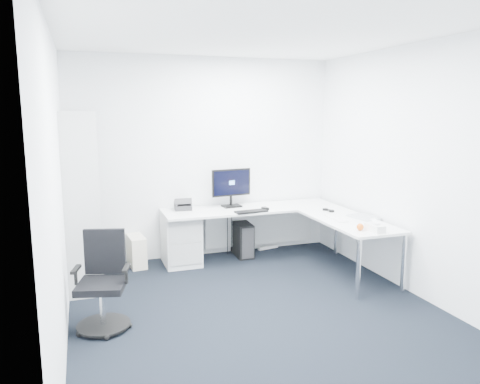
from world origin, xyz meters
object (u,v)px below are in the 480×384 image
object	(u,v)px
laptop	(364,207)
task_chair	(101,283)
l_desk	(260,239)
bookshelf	(81,200)
monitor	(232,187)

from	to	relation	value
laptop	task_chair	bearing A→B (deg)	-179.33
l_desk	bookshelf	size ratio (longest dim) A/B	1.20
task_chair	monitor	world-z (taller)	monitor
l_desk	laptop	bearing A→B (deg)	-31.88
l_desk	monitor	world-z (taller)	monitor
bookshelf	task_chair	world-z (taller)	bookshelf
bookshelf	laptop	size ratio (longest dim) A/B	5.32
monitor	laptop	size ratio (longest dim) A/B	1.49
l_desk	laptop	world-z (taller)	laptop
l_desk	laptop	distance (m)	1.37
l_desk	bookshelf	bearing A→B (deg)	178.68
monitor	laptop	bearing A→B (deg)	-47.32
l_desk	monitor	xyz separation A→B (m)	(-0.24, 0.47, 0.62)
monitor	l_desk	bearing A→B (deg)	-69.63
task_chair	monitor	xyz separation A→B (m)	(1.80, 1.71, 0.52)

